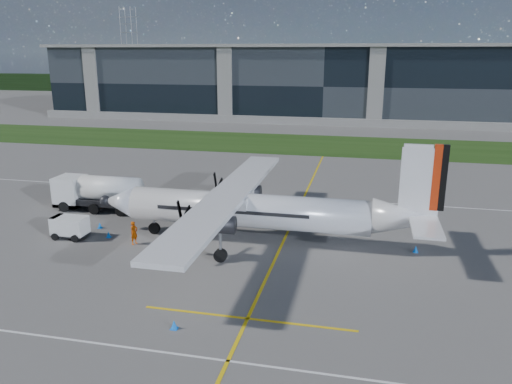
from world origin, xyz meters
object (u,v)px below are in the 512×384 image
turboprop_aircraft (260,192)px  baggage_tug (70,227)px  fuel_tanker_truck (93,193)px  safety_cone_tail (416,249)px  ground_crew_person (134,231)px  safety_cone_portwing (174,325)px  pylon_west (130,49)px  safety_cone_nose_port (109,234)px  safety_cone_fwd (100,225)px

turboprop_aircraft → baggage_tug: 15.32m
fuel_tanker_truck → safety_cone_tail: bearing=-8.4°
ground_crew_person → safety_cone_portwing: bearing=-123.9°
turboprop_aircraft → fuel_tanker_truck: size_ratio=3.13×
pylon_west → ground_crew_person: pylon_west is taller
turboprop_aircraft → safety_cone_nose_port: size_ratio=54.20×
pylon_west → turboprop_aircraft: (81.28, -144.72, -10.94)m
safety_cone_tail → ground_crew_person: bearing=-171.8°
baggage_tug → fuel_tanker_truck: bearing=106.1°
fuel_tanker_truck → safety_cone_nose_port: size_ratio=17.29×
ground_crew_person → safety_cone_nose_port: (-2.64, 0.85, -0.79)m
safety_cone_fwd → safety_cone_nose_port: bearing=-45.4°
pylon_west → safety_cone_portwing: bearing=-63.3°
safety_cone_nose_port → safety_cone_fwd: 2.52m
ground_crew_person → safety_cone_nose_port: 2.88m
turboprop_aircraft → safety_cone_portwing: bearing=-97.9°
baggage_tug → safety_cone_portwing: bearing=-40.0°
baggage_tug → safety_cone_tail: 26.48m
turboprop_aircraft → baggage_tug: turboprop_aircraft is taller
fuel_tanker_truck → safety_cone_tail: (28.34, -4.17, -1.37)m
ground_crew_person → safety_cone_portwing: size_ratio=4.14×
pylon_west → safety_cone_fwd: 160.21m
safety_cone_tail → safety_cone_portwing: (-13.34, -13.73, 0.00)m
safety_cone_fwd → safety_cone_portwing: size_ratio=1.00×
pylon_west → safety_cone_fwd: bearing=-64.9°
ground_crew_person → safety_cone_fwd: ground_crew_person is taller
pylon_west → ground_crew_person: bearing=-63.9°
fuel_tanker_truck → ground_crew_person: fuel_tanker_truck is taller
pylon_west → baggage_tug: (66.48, -146.98, -14.15)m
fuel_tanker_truck → safety_cone_nose_port: bearing=-52.2°
pylon_west → ground_crew_person: (72.01, -147.14, -13.96)m
pylon_west → safety_cone_nose_port: 162.58m
safety_cone_nose_port → safety_cone_tail: 23.52m
fuel_tanker_truck → safety_cone_portwing: bearing=-50.0°
turboprop_aircraft → safety_cone_tail: bearing=2.9°
safety_cone_nose_port → safety_cone_fwd: bearing=134.6°
fuel_tanker_truck → baggage_tug: bearing=-73.9°
ground_crew_person → safety_cone_portwing: 13.07m
fuel_tanker_truck → ground_crew_person: bearing=-43.5°
safety_cone_fwd → ground_crew_person: bearing=-31.0°
pylon_west → fuel_tanker_truck: (64.46, -139.96, -13.38)m
baggage_tug → ground_crew_person: bearing=-1.7°
fuel_tanker_truck → baggage_tug: fuel_tanker_truck is taller
turboprop_aircraft → ground_crew_person: (-9.27, -2.42, -3.03)m
safety_cone_portwing → pylon_west: bearing=116.7°
pylon_west → baggage_tug: pylon_west is taller
ground_crew_person → safety_cone_tail: size_ratio=4.14×
ground_crew_person → safety_cone_tail: ground_crew_person is taller
fuel_tanker_truck → safety_cone_tail: fuel_tanker_truck is taller
safety_cone_fwd → fuel_tanker_truck: bearing=124.7°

